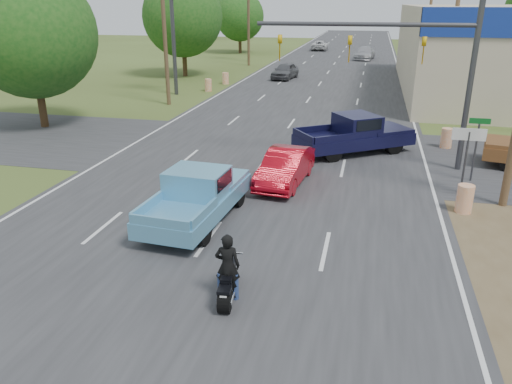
% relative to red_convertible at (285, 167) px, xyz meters
% --- Properties ---
extents(main_road, '(15.00, 180.00, 0.02)m').
position_rel_red_convertible_xyz_m(main_road, '(-1.44, 26.53, -0.68)').
color(main_road, '#2D2D30').
rests_on(main_road, ground).
extents(cross_road, '(120.00, 10.00, 0.02)m').
position_rel_red_convertible_xyz_m(cross_road, '(-1.44, 4.53, -0.69)').
color(cross_road, '#2D2D30').
rests_on(cross_road, ground).
extents(utility_pole_2, '(2.00, 0.28, 10.00)m').
position_rel_red_convertible_xyz_m(utility_pole_2, '(8.06, 17.53, 4.62)').
color(utility_pole_2, '#4C3823').
rests_on(utility_pole_2, ground).
extents(utility_pole_3, '(2.00, 0.28, 10.00)m').
position_rel_red_convertible_xyz_m(utility_pole_3, '(8.06, 35.53, 4.62)').
color(utility_pole_3, '#4C3823').
rests_on(utility_pole_3, ground).
extents(utility_pole_5, '(2.00, 0.28, 10.00)m').
position_rel_red_convertible_xyz_m(utility_pole_5, '(-10.94, 14.53, 4.62)').
color(utility_pole_5, '#4C3823').
rests_on(utility_pole_5, ground).
extents(utility_pole_6, '(2.00, 0.28, 10.00)m').
position_rel_red_convertible_xyz_m(utility_pole_6, '(-10.94, 38.53, 4.62)').
color(utility_pole_6, '#4C3823').
rests_on(utility_pole_6, ground).
extents(tree_0, '(7.14, 7.14, 8.84)m').
position_rel_red_convertible_xyz_m(tree_0, '(-15.44, 6.53, 4.57)').
color(tree_0, '#422D19').
rests_on(tree_0, ground).
extents(tree_1, '(7.56, 7.56, 9.36)m').
position_rel_red_convertible_xyz_m(tree_1, '(-14.94, 28.53, 4.88)').
color(tree_1, '#422D19').
rests_on(tree_1, ground).
extents(tree_2, '(6.72, 6.72, 8.32)m').
position_rel_red_convertible_xyz_m(tree_2, '(-15.64, 52.53, 4.26)').
color(tree_2, '#422D19').
rests_on(tree_2, ground).
extents(tree_4, '(9.24, 9.24, 11.44)m').
position_rel_red_convertible_xyz_m(tree_4, '(-56.44, 61.53, 6.12)').
color(tree_4, '#422D19').
rests_on(tree_4, ground).
extents(tree_6, '(8.82, 8.82, 10.92)m').
position_rel_red_convertible_xyz_m(tree_6, '(-31.44, 81.53, 5.81)').
color(tree_6, '#422D19').
rests_on(tree_6, ground).
extents(barrel_0, '(0.56, 0.56, 1.00)m').
position_rel_red_convertible_xyz_m(barrel_0, '(6.56, -1.47, -0.19)').
color(barrel_0, orange).
rests_on(barrel_0, ground).
extents(barrel_1, '(0.56, 0.56, 1.00)m').
position_rel_red_convertible_xyz_m(barrel_1, '(6.96, 7.03, -0.19)').
color(barrel_1, orange).
rests_on(barrel_1, ground).
extents(barrel_2, '(0.56, 0.56, 1.00)m').
position_rel_red_convertible_xyz_m(barrel_2, '(-9.94, 20.53, -0.19)').
color(barrel_2, orange).
rests_on(barrel_2, ground).
extents(barrel_3, '(0.56, 0.56, 1.00)m').
position_rel_red_convertible_xyz_m(barrel_3, '(-9.64, 24.53, -0.19)').
color(barrel_3, orange).
rests_on(barrel_3, ground).
extents(lane_sign, '(1.20, 0.08, 2.52)m').
position_rel_red_convertible_xyz_m(lane_sign, '(6.76, 0.53, 1.21)').
color(lane_sign, '#3F3F44').
rests_on(lane_sign, ground).
extents(street_name_sign, '(0.80, 0.08, 2.61)m').
position_rel_red_convertible_xyz_m(street_name_sign, '(7.36, 2.03, 0.91)').
color(street_name_sign, '#3F3F44').
rests_on(street_name_sign, ground).
extents(signal_mast, '(9.12, 0.40, 7.00)m').
position_rel_red_convertible_xyz_m(signal_mast, '(4.38, 3.53, 4.11)').
color(signal_mast, '#3F3F44').
rests_on(signal_mast, ground).
extents(red_convertible, '(1.90, 4.35, 1.39)m').
position_rel_red_convertible_xyz_m(red_convertible, '(0.00, 0.00, 0.00)').
color(red_convertible, '#A70714').
rests_on(red_convertible, ground).
extents(motorcycle, '(0.63, 1.91, 0.97)m').
position_rel_red_convertible_xyz_m(motorcycle, '(0.08, -8.59, -0.26)').
color(motorcycle, black).
rests_on(motorcycle, ground).
extents(rider, '(0.65, 0.47, 1.67)m').
position_rel_red_convertible_xyz_m(rider, '(0.07, -8.55, 0.14)').
color(rider, black).
rests_on(rider, ground).
extents(blue_pickup, '(2.45, 5.47, 1.77)m').
position_rel_red_convertible_xyz_m(blue_pickup, '(-2.22, -4.09, 0.20)').
color(blue_pickup, black).
rests_on(blue_pickup, ground).
extents(navy_pickup, '(5.86, 5.02, 1.87)m').
position_rel_red_convertible_xyz_m(navy_pickup, '(2.58, 5.20, 0.25)').
color(navy_pickup, black).
rests_on(navy_pickup, ground).
extents(distant_car_grey, '(2.33, 4.54, 1.48)m').
position_rel_red_convertible_xyz_m(distant_car_grey, '(-5.02, 28.80, 0.04)').
color(distant_car_grey, '#4F4F53').
rests_on(distant_car_grey, ground).
extents(distant_car_silver, '(2.78, 5.59, 1.56)m').
position_rel_red_convertible_xyz_m(distant_car_silver, '(1.88, 47.94, 0.09)').
color(distant_car_silver, '#AAAAAF').
rests_on(distant_car_silver, ground).
extents(distant_car_white, '(2.54, 5.17, 1.41)m').
position_rel_red_convertible_xyz_m(distant_car_white, '(-5.09, 59.57, 0.01)').
color(distant_car_white, silver).
rests_on(distant_car_white, ground).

